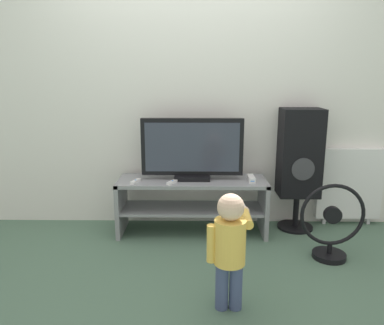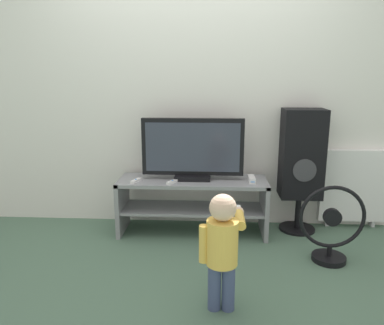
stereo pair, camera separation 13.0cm
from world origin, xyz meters
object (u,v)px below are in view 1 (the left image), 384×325
(remote_secondary, at_px, (172,182))
(television, at_px, (192,150))
(remote_primary, at_px, (136,181))
(floor_fan, at_px, (332,226))
(radiator, at_px, (349,184))
(child, at_px, (230,242))
(game_console, at_px, (251,178))
(speaker_tower, at_px, (300,155))

(remote_secondary, bearing_deg, television, 39.59)
(television, relative_size, remote_primary, 6.50)
(television, bearing_deg, remote_secondary, -140.41)
(floor_fan, distance_m, radiator, 0.80)
(remote_primary, bearing_deg, remote_secondary, -2.74)
(remote_secondary, xyz_separation_m, floor_fan, (1.22, -0.36, -0.23))
(remote_secondary, height_order, child, child)
(television, xyz_separation_m, remote_secondary, (-0.16, -0.13, -0.25))
(game_console, relative_size, remote_secondary, 1.33)
(remote_primary, relative_size, remote_secondary, 1.03)
(speaker_tower, bearing_deg, television, -174.87)
(game_console, xyz_separation_m, radiator, (0.94, 0.25, -0.12))
(remote_secondary, height_order, speaker_tower, speaker_tower)
(remote_primary, height_order, remote_secondary, same)
(speaker_tower, bearing_deg, remote_primary, -171.80)
(remote_secondary, relative_size, floor_fan, 0.22)
(remote_secondary, distance_m, floor_fan, 1.29)
(speaker_tower, bearing_deg, remote_secondary, -168.78)
(floor_fan, height_order, radiator, radiator)
(remote_secondary, xyz_separation_m, speaker_tower, (1.10, 0.22, 0.18))
(remote_primary, xyz_separation_m, child, (0.71, -1.01, -0.07))
(remote_primary, bearing_deg, game_console, 4.02)
(floor_fan, relative_size, radiator, 0.82)
(remote_primary, xyz_separation_m, floor_fan, (1.53, -0.37, -0.23))
(game_console, bearing_deg, radiator, 14.75)
(child, bearing_deg, game_console, 76.00)
(child, bearing_deg, floor_fan, 37.85)
(child, relative_size, floor_fan, 1.22)
(game_console, relative_size, floor_fan, 0.29)
(television, bearing_deg, radiator, 7.76)
(television, relative_size, remote_secondary, 6.69)
(remote_secondary, distance_m, speaker_tower, 1.14)
(game_console, relative_size, speaker_tower, 0.16)
(game_console, height_order, floor_fan, floor_fan)
(remote_secondary, bearing_deg, floor_fan, -16.43)
(remote_primary, distance_m, floor_fan, 1.59)
(remote_primary, bearing_deg, child, -54.92)
(child, xyz_separation_m, radiator, (1.21, 1.33, -0.04))
(game_console, bearing_deg, child, -104.00)
(television, bearing_deg, child, -78.24)
(remote_secondary, relative_size, child, 0.18)
(television, relative_size, radiator, 1.21)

